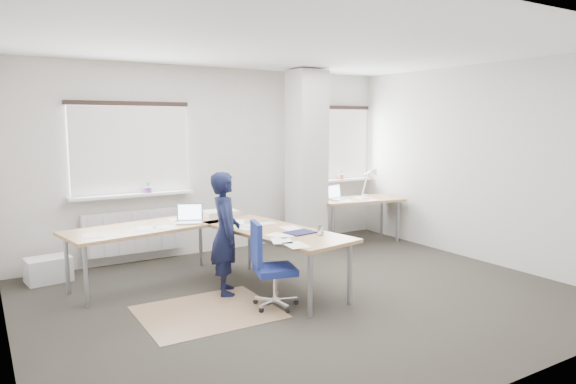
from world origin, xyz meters
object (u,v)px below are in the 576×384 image
task_chair (272,284)px  person (225,233)px  desk_main (215,230)px  desk_side (359,201)px

task_chair → person: (-0.22, 0.69, 0.45)m
desk_main → task_chair: desk_main is taller
person → desk_main: bearing=18.3°
desk_main → desk_side: (2.98, 0.94, -0.01)m
desk_main → task_chair: (0.22, -1.00, -0.43)m
desk_main → desk_side: bearing=7.4°
desk_main → person: bearing=-101.0°
desk_side → task_chair: bearing=-135.0°
task_chair → desk_main: bearing=117.7°
person → task_chair: bearing=-142.8°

